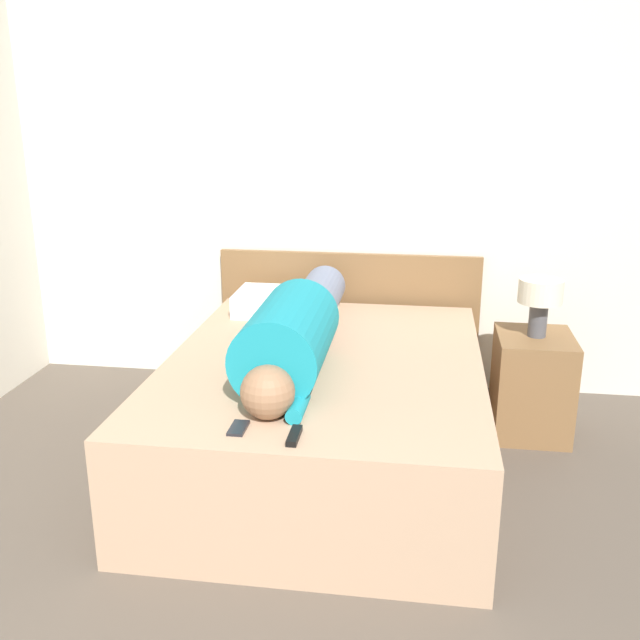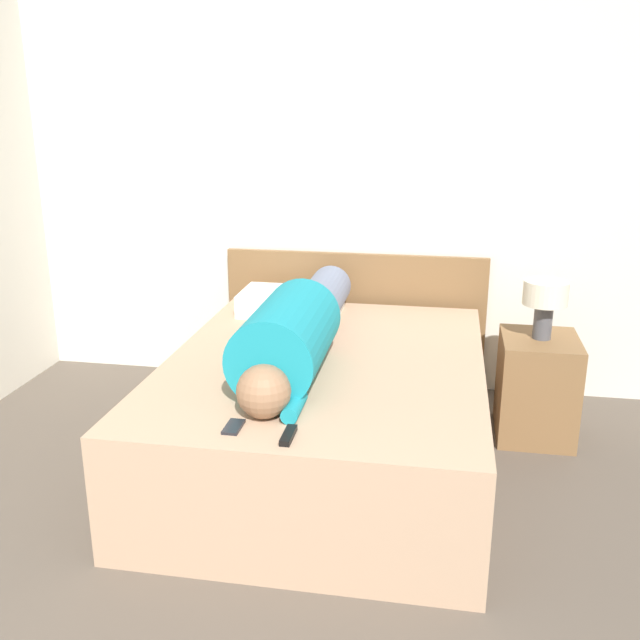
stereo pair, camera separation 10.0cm
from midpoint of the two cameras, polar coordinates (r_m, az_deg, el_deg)
name	(u,v)px [view 2 (the right image)]	position (r m, az deg, el deg)	size (l,w,h in m)	color
wall_back	(359,186)	(4.56, 3.78, 10.61)	(5.55, 0.06, 2.60)	silver
bed	(325,412)	(3.68, 1.21, -7.36)	(1.56, 2.05, 0.58)	tan
headboard	(354,320)	(4.67, 3.38, 0.01)	(1.68, 0.04, 0.89)	brown
nightstand	(536,387)	(4.19, 17.59, -5.14)	(0.41, 0.48, 0.58)	brown
table_lamp	(545,299)	(4.03, 18.25, 1.63)	(0.24, 0.24, 0.32)	#4C4C51
person_lying	(297,329)	(3.49, -1.00, -0.74)	(0.39, 1.80, 0.39)	#936B4C
pillow_near_headboard	(291,302)	(4.31, -1.66, 1.44)	(0.60, 0.38, 0.13)	white
tv_remote	(289,435)	(2.76, -1.45, -9.22)	(0.04, 0.15, 0.02)	black
cell_phone	(234,427)	(2.86, -5.92, -8.51)	(0.06, 0.13, 0.01)	black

